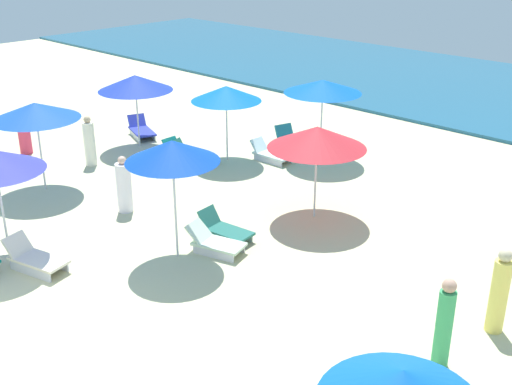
# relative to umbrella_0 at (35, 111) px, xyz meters

# --- Properties ---
(ground_plane) EXTENTS (60.00, 60.00, 0.00)m
(ground_plane) POSITION_rel_umbrella_0_xyz_m (6.07, -4.18, -2.27)
(ground_plane) COLOR beige
(umbrella_0) EXTENTS (2.38, 2.38, 2.49)m
(umbrella_0) POSITION_rel_umbrella_0_xyz_m (0.00, 0.00, 0.00)
(umbrella_0) COLOR silver
(umbrella_0) RESTS_ON ground_plane
(lounge_chair_1_1) EXTENTS (1.52, 0.93, 0.69)m
(lounge_chair_1_1) POSITION_rel_umbrella_0_xyz_m (4.00, -2.46, -2.01)
(lounge_chair_1_1) COLOR silver
(lounge_chair_1_1) RESTS_ON ground_plane
(umbrella_3) EXTENTS (2.02, 2.02, 2.72)m
(umbrella_3) POSITION_rel_umbrella_0_xyz_m (5.73, 0.05, 0.22)
(umbrella_3) COLOR silver
(umbrella_3) RESTS_ON ground_plane
(lounge_chair_3_0) EXTENTS (1.43, 0.95, 0.63)m
(lounge_chair_3_0) POSITION_rel_umbrella_0_xyz_m (6.20, 0.76, -2.02)
(lounge_chair_3_0) COLOR silver
(lounge_chair_3_0) RESTS_ON ground_plane
(lounge_chair_3_1) EXTENTS (1.38, 0.73, 0.65)m
(lounge_chair_3_1) POSITION_rel_umbrella_0_xyz_m (5.86, 1.37, -2.03)
(lounge_chair_3_1) COLOR silver
(lounge_chair_3_1) RESTS_ON ground_plane
(umbrella_4) EXTENTS (2.44, 2.44, 2.38)m
(umbrella_4) POSITION_rel_umbrella_0_xyz_m (6.60, 3.83, -0.16)
(umbrella_4) COLOR silver
(umbrella_4) RESTS_ON ground_plane
(umbrella_5) EXTENTS (2.41, 2.41, 2.43)m
(umbrella_5) POSITION_rel_umbrella_0_xyz_m (-1.09, 4.07, -0.09)
(umbrella_5) COLOR silver
(umbrella_5) RESTS_ON ground_plane
(lounge_chair_5_0) EXTENTS (1.57, 1.08, 0.66)m
(lounge_chair_5_0) POSITION_rel_umbrella_0_xyz_m (-1.99, 4.82, -2.03)
(lounge_chair_5_0) COLOR silver
(lounge_chair_5_0) RESTS_ON ground_plane
(umbrella_6) EXTENTS (2.39, 2.39, 2.53)m
(umbrella_6) POSITION_rel_umbrella_0_xyz_m (3.96, 7.37, 0.06)
(umbrella_6) COLOR silver
(umbrella_6) RESTS_ON ground_plane
(lounge_chair_6_0) EXTENTS (1.41, 0.96, 0.78)m
(lounge_chair_6_0) POSITION_rel_umbrella_0_xyz_m (2.81, 7.32, -1.99)
(lounge_chair_6_0) COLOR silver
(lounge_chair_6_0) RESTS_ON ground_plane
(lounge_chair_6_1) EXTENTS (1.40, 0.62, 0.61)m
(lounge_chair_6_1) POSITION_rel_umbrella_0_xyz_m (2.95, 6.13, -2.05)
(lounge_chair_6_1) COLOR silver
(lounge_chair_6_1) RESTS_ON ground_plane
(umbrella_8) EXTENTS (2.17, 2.17, 2.38)m
(umbrella_8) POSITION_rel_umbrella_0_xyz_m (1.94, 5.23, -0.12)
(umbrella_8) COLOR silver
(umbrella_8) RESTS_ON ground_plane
(lounge_chair_8_0) EXTENTS (1.51, 0.66, 0.70)m
(lounge_chair_8_0) POSITION_rel_umbrella_0_xyz_m (1.14, 4.09, -2.02)
(lounge_chair_8_0) COLOR silver
(lounge_chair_8_0) RESTS_ON ground_plane
(lounge_chair_8_1) EXTENTS (1.45, 1.00, 0.65)m
(lounge_chair_8_1) POSITION_rel_umbrella_0_xyz_m (1.23, 4.36, -2.04)
(lounge_chair_8_1) COLOR silver
(lounge_chair_8_1) RESTS_ON ground_plane
(beachgoer_0) EXTENTS (0.51, 0.51, 1.50)m
(beachgoer_0) POSITION_rel_umbrella_0_xyz_m (2.87, 0.69, -1.58)
(beachgoer_0) COLOR white
(beachgoer_0) RESTS_ON ground_plane
(beachgoer_1) EXTENTS (0.53, 0.53, 1.53)m
(beachgoer_1) POSITION_rel_umbrella_0_xyz_m (-3.24, 1.14, -1.57)
(beachgoer_1) COLOR #EF3F5D
(beachgoer_1) RESTS_ON ground_plane
(beachgoer_2) EXTENTS (0.32, 0.32, 1.66)m
(beachgoer_2) POSITION_rel_umbrella_0_xyz_m (12.11, 2.23, -1.48)
(beachgoer_2) COLOR #F9E369
(beachgoer_2) RESTS_ON ground_plane
(beachgoer_3) EXTENTS (0.40, 0.40, 1.56)m
(beachgoer_3) POSITION_rel_umbrella_0_xyz_m (-0.77, 1.99, -1.54)
(beachgoer_3) COLOR white
(beachgoer_3) RESTS_ON ground_plane
(beachgoer_4) EXTENTS (0.35, 0.35, 1.66)m
(beachgoer_4) POSITION_rel_umbrella_0_xyz_m (11.90, 0.63, -1.46)
(beachgoer_4) COLOR #40B269
(beachgoer_4) RESTS_ON ground_plane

